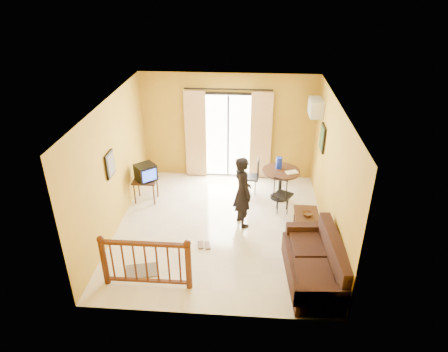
# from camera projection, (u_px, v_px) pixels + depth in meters

# --- Properties ---
(ground) EXTENTS (5.00, 5.00, 0.00)m
(ground) POSITION_uv_depth(u_px,v_px,m) (221.00, 227.00, 8.80)
(ground) COLOR beige
(ground) RESTS_ON ground
(room_shell) EXTENTS (5.00, 5.00, 5.00)m
(room_shell) POSITION_uv_depth(u_px,v_px,m) (220.00, 157.00, 8.00)
(room_shell) COLOR white
(room_shell) RESTS_ON ground
(balcony_door) EXTENTS (2.25, 0.14, 2.46)m
(balcony_door) POSITION_uv_depth(u_px,v_px,m) (228.00, 136.00, 10.39)
(balcony_door) COLOR black
(balcony_door) RESTS_ON ground
(tv_table) EXTENTS (0.56, 0.47, 0.56)m
(tv_table) POSITION_uv_depth(u_px,v_px,m) (145.00, 182.00, 9.59)
(tv_table) COLOR black
(tv_table) RESTS_ON ground
(television) EXTENTS (0.59, 0.59, 0.40)m
(television) POSITION_uv_depth(u_px,v_px,m) (146.00, 172.00, 9.46)
(television) COLOR black
(television) RESTS_ON tv_table
(picture_left) EXTENTS (0.05, 0.42, 0.52)m
(picture_left) POSITION_uv_depth(u_px,v_px,m) (110.00, 164.00, 8.05)
(picture_left) COLOR black
(picture_left) RESTS_ON room_shell
(dining_table) EXTENTS (0.91, 0.91, 0.76)m
(dining_table) POSITION_uv_depth(u_px,v_px,m) (281.00, 176.00, 9.63)
(dining_table) COLOR black
(dining_table) RESTS_ON ground
(water_jug) EXTENTS (0.15, 0.15, 0.28)m
(water_jug) POSITION_uv_depth(u_px,v_px,m) (279.00, 163.00, 9.60)
(water_jug) COLOR #1428BC
(water_jug) RESTS_ON dining_table
(serving_tray) EXTENTS (0.32, 0.27, 0.02)m
(serving_tray) POSITION_uv_depth(u_px,v_px,m) (292.00, 172.00, 9.45)
(serving_tray) COLOR #EFE7CB
(serving_tray) RESTS_ON dining_table
(dining_chairs) EXTENTS (1.24, 1.31, 0.95)m
(dining_chairs) POSITION_uv_depth(u_px,v_px,m) (265.00, 202.00, 9.73)
(dining_chairs) COLOR black
(dining_chairs) RESTS_ON ground
(air_conditioner) EXTENTS (0.31, 0.60, 0.40)m
(air_conditioner) POSITION_uv_depth(u_px,v_px,m) (316.00, 108.00, 9.38)
(air_conditioner) COLOR silver
(air_conditioner) RESTS_ON room_shell
(botanical_print) EXTENTS (0.05, 0.50, 0.60)m
(botanical_print) POSITION_uv_depth(u_px,v_px,m) (322.00, 138.00, 9.03)
(botanical_print) COLOR black
(botanical_print) RESTS_ON room_shell
(coffee_table) EXTENTS (0.51, 0.92, 0.41)m
(coffee_table) POSITION_uv_depth(u_px,v_px,m) (307.00, 222.00, 8.49)
(coffee_table) COLOR black
(coffee_table) RESTS_ON ground
(bowl) EXTENTS (0.23, 0.23, 0.06)m
(bowl) POSITION_uv_depth(u_px,v_px,m) (307.00, 214.00, 8.45)
(bowl) COLOR #4E311B
(bowl) RESTS_ON coffee_table
(sofa) EXTENTS (1.01, 1.97, 0.91)m
(sofa) POSITION_uv_depth(u_px,v_px,m) (317.00, 266.00, 7.14)
(sofa) COLOR black
(sofa) RESTS_ON ground
(standing_person) EXTENTS (0.61, 0.70, 1.63)m
(standing_person) POSITION_uv_depth(u_px,v_px,m) (243.00, 192.00, 8.54)
(standing_person) COLOR black
(standing_person) RESTS_ON ground
(stair_balustrade) EXTENTS (1.63, 0.13, 1.04)m
(stair_balustrade) POSITION_uv_depth(u_px,v_px,m) (146.00, 260.00, 6.94)
(stair_balustrade) COLOR #471E0F
(stair_balustrade) RESTS_ON ground
(doormat) EXTENTS (0.68, 0.53, 0.02)m
(doormat) POSITION_uv_depth(u_px,v_px,m) (142.00, 271.00, 7.51)
(doormat) COLOR #595147
(doormat) RESTS_ON ground
(sandals) EXTENTS (0.29, 0.26, 0.03)m
(sandals) POSITION_uv_depth(u_px,v_px,m) (204.00, 245.00, 8.20)
(sandals) COLOR #4E311B
(sandals) RESTS_ON ground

